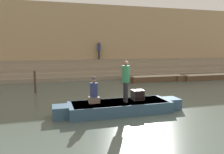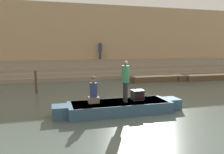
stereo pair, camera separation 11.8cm
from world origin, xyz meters
name	(u,v)px [view 1 (the left image)]	position (x,y,z in m)	size (l,w,h in m)	color
ground_plane	(147,106)	(0.00, 0.00, 0.00)	(120.00, 120.00, 0.00)	#47544C
ghat_steps	(98,71)	(0.00, 10.53, 0.59)	(36.00, 3.04, 1.62)	gray
back_wall	(94,41)	(0.00, 12.24, 3.37)	(34.20, 1.28, 6.80)	tan
rowboat_main	(120,107)	(-1.54, -0.62, 0.25)	(5.53, 1.56, 0.47)	#33516B
person_standing	(126,78)	(-1.31, -0.71, 1.47)	(0.32, 0.32, 1.73)	#28282D
person_rowing	(94,92)	(-2.62, -0.49, 0.91)	(0.45, 0.35, 1.09)	#756656
tv_set	(138,95)	(-0.68, -0.49, 0.69)	(0.50, 0.45, 0.43)	#2D2D2D
moored_boat_shore	(158,78)	(4.25, 6.90, 0.23)	(6.13, 1.12, 0.43)	brown
moored_boat_distant	(210,77)	(8.98, 6.48, 0.23)	(6.65, 1.12, 0.43)	brown
mooring_post	(35,82)	(-5.23, 4.70, 0.67)	(0.13, 0.13, 1.34)	#473828
person_on_steps	(99,49)	(0.25, 11.34, 2.59)	(0.33, 0.33, 1.68)	#28282D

